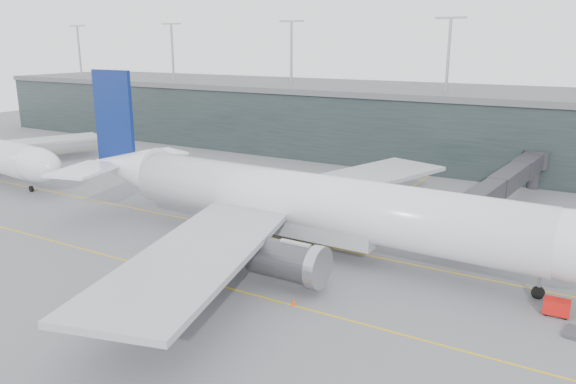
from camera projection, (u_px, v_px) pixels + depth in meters
The scene contains 16 objects.
ground at pixel (303, 231), 76.05m from camera, with size 320.00×320.00×0.00m, color #56565A.
taxiline_a at pixel (288, 239), 72.72m from camera, with size 160.00×0.25×0.02m, color gold.
taxiline_b at pixel (211, 283), 59.43m from camera, with size 160.00×0.25×0.02m, color gold.
taxiline_lead_main at pixel (391, 201), 90.19m from camera, with size 0.25×60.00×0.02m, color gold.
taxiline_lead_adj at pixel (62, 153), 129.64m from camera, with size 0.25×60.00×0.02m, color gold.
terminal at pixel (433, 123), 122.26m from camera, with size 240.00×36.00×29.00m.
main_aircraft at pixel (313, 204), 67.46m from camera, with size 74.35×70.06×20.90m.
jet_bridge at pixel (509, 177), 84.64m from camera, with size 7.05×44.34×6.75m.
gse_cart at pixel (557, 307), 52.28m from camera, with size 2.36×1.56×1.56m.
uld_a at pixel (303, 201), 87.40m from camera, with size 2.08×1.81×1.63m.
uld_b at pixel (322, 201), 86.92m from camera, with size 2.21×1.92×1.74m.
uld_c at pixel (339, 206), 84.28m from camera, with size 2.19×1.96×1.66m.
cone_nose at pixel (555, 302), 54.35m from camera, with size 0.45×0.45×0.72m, color orange.
cone_wing_stbd at pixel (294, 302), 54.38m from camera, with size 0.47×0.47×0.75m, color #DA450C.
cone_wing_port at pixel (395, 218), 80.45m from camera, with size 0.49×0.49×0.79m, color red.
cone_tail at pixel (196, 242), 70.82m from camera, with size 0.43×0.43×0.68m, color orange.
Camera 1 is at (35.06, -63.04, 24.73)m, focal length 35.00 mm.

